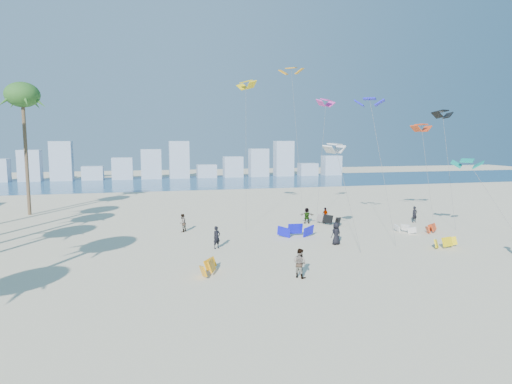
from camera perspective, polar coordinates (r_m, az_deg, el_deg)
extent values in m
plane|color=beige|center=(21.14, 2.66, -17.66)|extent=(220.00, 220.00, 0.00)
plane|color=navy|center=(91.02, -10.37, 1.23)|extent=(220.00, 220.00, 0.00)
imported|color=black|center=(35.57, -5.15, -5.92)|extent=(0.80, 0.71, 1.83)
imported|color=gray|center=(28.36, 5.72, -9.19)|extent=(1.12, 1.16, 1.89)
imported|color=black|center=(37.33, 10.41, -5.34)|extent=(1.06, 0.84, 1.90)
imported|color=gray|center=(47.16, 9.01, -2.95)|extent=(0.59, 1.00, 1.59)
imported|color=gray|center=(46.21, 6.64, -3.07)|extent=(1.62, 1.02, 1.66)
imported|color=black|center=(49.38, 19.98, -2.77)|extent=(0.67, 0.48, 1.72)
imported|color=gray|center=(42.30, -9.57, -4.00)|extent=(1.03, 1.06, 1.73)
cylinder|color=#595959|center=(35.06, 11.88, -0.77)|extent=(1.44, 2.25, 8.41)
cylinder|color=#595959|center=(39.25, 16.14, 2.84)|extent=(0.18, 4.97, 12.41)
cylinder|color=#595959|center=(48.85, 21.45, 2.16)|extent=(0.14, 2.78, 10.34)
cylinder|color=#595959|center=(44.60, -1.32, 5.15)|extent=(1.30, 5.62, 14.88)
cylinder|color=#595959|center=(48.32, 8.52, 4.21)|extent=(2.42, 3.66, 13.19)
cylinder|color=#595959|center=(43.26, 28.60, -1.05)|extent=(2.32, 4.41, 6.89)
cylinder|color=#595959|center=(57.21, 5.33, 7.07)|extent=(0.73, 2.99, 18.00)
cylinder|color=#595959|center=(47.34, 23.84, 2.68)|extent=(0.23, 2.68, 11.60)
cylinder|color=brown|center=(57.10, -27.79, 4.22)|extent=(0.40, 0.40, 13.82)
ellipsoid|color=#265A1F|center=(57.30, -28.18, 11.13)|extent=(3.80, 3.80, 2.85)
cube|color=#9EADBF|center=(103.41, -27.39, 3.07)|extent=(4.40, 3.00, 6.60)
cube|color=#9EADBF|center=(102.10, -24.03, 3.71)|extent=(4.40, 3.00, 8.40)
cube|color=#9EADBF|center=(101.36, -20.51, 2.32)|extent=(4.40, 3.00, 3.00)
cube|color=#9EADBF|center=(100.77, -17.02, 2.95)|extent=(4.40, 3.00, 4.80)
cube|color=#9EADBF|center=(100.58, -13.50, 3.57)|extent=(4.40, 3.00, 6.60)
cube|color=#9EADBF|center=(100.77, -9.98, 4.17)|extent=(4.40, 3.00, 8.40)
cube|color=#9EADBF|center=(101.54, -6.46, 2.72)|extent=(4.40, 3.00, 3.00)
cube|color=#9EADBF|center=(102.46, -3.02, 3.30)|extent=(4.40, 3.00, 4.80)
cube|color=#9EADBF|center=(103.76, 0.35, 3.85)|extent=(4.40, 3.00, 6.60)
cube|color=#9EADBF|center=(105.42, 3.63, 4.37)|extent=(4.40, 3.00, 8.40)
cube|color=#9EADBF|center=(107.59, 6.77, 2.95)|extent=(4.40, 3.00, 3.00)
cube|color=#9EADBF|center=(109.88, 9.81, 3.45)|extent=(4.40, 3.00, 4.80)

